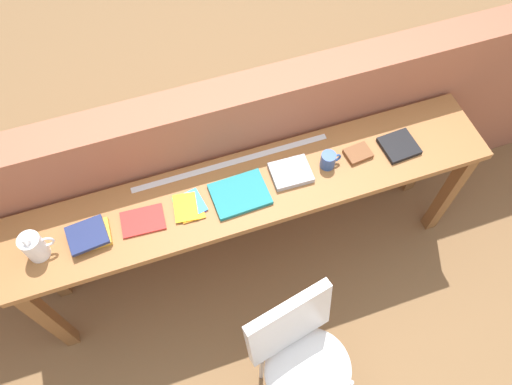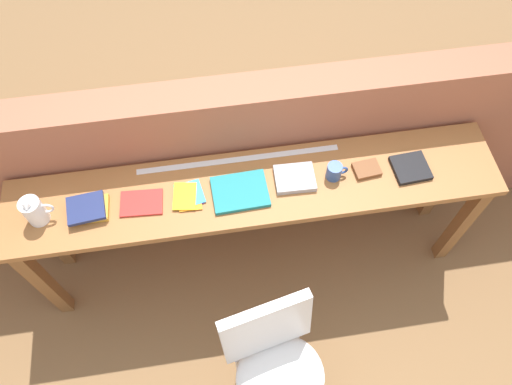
{
  "view_description": "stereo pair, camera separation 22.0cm",
  "coord_description": "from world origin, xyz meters",
  "px_view_note": "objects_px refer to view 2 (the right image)",
  "views": [
    {
      "loc": [
        -0.4,
        -0.92,
        3.02
      ],
      "look_at": [
        0.0,
        0.25,
        0.9
      ],
      "focal_mm": 35.0,
      "sensor_mm": 36.0,
      "label": 1
    },
    {
      "loc": [
        -0.19,
        -0.97,
        3.02
      ],
      "look_at": [
        0.0,
        0.25,
        0.9
      ],
      "focal_mm": 35.0,
      "sensor_mm": 36.0,
      "label": 2
    }
  ],
  "objects_px": {
    "chair_white_moulded": "(275,360)",
    "book_repair_rightmost": "(411,168)",
    "book_open_centre": "(240,192)",
    "magazine_cycling": "(142,203)",
    "book_stack_leftmost": "(89,209)",
    "leather_journal_brown": "(367,169)",
    "pamphlet_pile_colourful": "(188,195)",
    "mug": "(335,171)",
    "pitcher_white": "(35,211)"
  },
  "relations": [
    {
      "from": "chair_white_moulded",
      "to": "book_repair_rightmost",
      "type": "distance_m",
      "value": 1.17
    },
    {
      "from": "book_open_centre",
      "to": "book_repair_rightmost",
      "type": "distance_m",
      "value": 0.88
    },
    {
      "from": "magazine_cycling",
      "to": "book_open_centre",
      "type": "relative_size",
      "value": 0.75
    },
    {
      "from": "book_stack_leftmost",
      "to": "book_open_centre",
      "type": "xyz_separation_m",
      "value": [
        0.73,
        -0.01,
        -0.01
      ]
    },
    {
      "from": "magazine_cycling",
      "to": "book_open_centre",
      "type": "bearing_deg",
      "value": 2.22
    },
    {
      "from": "book_open_centre",
      "to": "leather_journal_brown",
      "type": "relative_size",
      "value": 2.1
    },
    {
      "from": "chair_white_moulded",
      "to": "pamphlet_pile_colourful",
      "type": "bearing_deg",
      "value": 112.15
    },
    {
      "from": "magazine_cycling",
      "to": "pamphlet_pile_colourful",
      "type": "height_order",
      "value": "pamphlet_pile_colourful"
    },
    {
      "from": "book_stack_leftmost",
      "to": "book_open_centre",
      "type": "height_order",
      "value": "book_stack_leftmost"
    },
    {
      "from": "book_stack_leftmost",
      "to": "book_repair_rightmost",
      "type": "bearing_deg",
      "value": 0.09
    },
    {
      "from": "pamphlet_pile_colourful",
      "to": "leather_journal_brown",
      "type": "relative_size",
      "value": 1.35
    },
    {
      "from": "magazine_cycling",
      "to": "book_open_centre",
      "type": "xyz_separation_m",
      "value": [
        0.49,
        -0.01,
        0.01
      ]
    },
    {
      "from": "book_stack_leftmost",
      "to": "pamphlet_pile_colourful",
      "type": "xyz_separation_m",
      "value": [
        0.48,
        0.01,
        -0.02
      ]
    },
    {
      "from": "mug",
      "to": "book_repair_rightmost",
      "type": "height_order",
      "value": "mug"
    },
    {
      "from": "book_open_centre",
      "to": "chair_white_moulded",
      "type": "bearing_deg",
      "value": -87.54
    },
    {
      "from": "leather_journal_brown",
      "to": "book_repair_rightmost",
      "type": "distance_m",
      "value": 0.22
    },
    {
      "from": "book_stack_leftmost",
      "to": "mug",
      "type": "distance_m",
      "value": 1.22
    },
    {
      "from": "chair_white_moulded",
      "to": "book_stack_leftmost",
      "type": "height_order",
      "value": "book_stack_leftmost"
    },
    {
      "from": "book_stack_leftmost",
      "to": "book_repair_rightmost",
      "type": "distance_m",
      "value": 1.61
    },
    {
      "from": "chair_white_moulded",
      "to": "mug",
      "type": "height_order",
      "value": "mug"
    },
    {
      "from": "pitcher_white",
      "to": "book_open_centre",
      "type": "bearing_deg",
      "value": -0.11
    },
    {
      "from": "book_open_centre",
      "to": "mug",
      "type": "height_order",
      "value": "mug"
    },
    {
      "from": "pitcher_white",
      "to": "leather_journal_brown",
      "type": "height_order",
      "value": "pitcher_white"
    },
    {
      "from": "magazine_cycling",
      "to": "mug",
      "type": "distance_m",
      "value": 0.97
    },
    {
      "from": "book_stack_leftmost",
      "to": "book_open_centre",
      "type": "relative_size",
      "value": 0.73
    },
    {
      "from": "pamphlet_pile_colourful",
      "to": "mug",
      "type": "distance_m",
      "value": 0.74
    },
    {
      "from": "pamphlet_pile_colourful",
      "to": "mug",
      "type": "bearing_deg",
      "value": 0.53
    },
    {
      "from": "chair_white_moulded",
      "to": "pitcher_white",
      "type": "distance_m",
      "value": 1.34
    },
    {
      "from": "pamphlet_pile_colourful",
      "to": "book_open_centre",
      "type": "relative_size",
      "value": 0.64
    },
    {
      "from": "pamphlet_pile_colourful",
      "to": "leather_journal_brown",
      "type": "distance_m",
      "value": 0.91
    },
    {
      "from": "chair_white_moulded",
      "to": "magazine_cycling",
      "type": "height_order",
      "value": "same"
    },
    {
      "from": "book_stack_leftmost",
      "to": "book_repair_rightmost",
      "type": "relative_size",
      "value": 1.13
    },
    {
      "from": "book_stack_leftmost",
      "to": "mug",
      "type": "relative_size",
      "value": 1.82
    },
    {
      "from": "chair_white_moulded",
      "to": "leather_journal_brown",
      "type": "distance_m",
      "value": 1.05
    },
    {
      "from": "chair_white_moulded",
      "to": "mug",
      "type": "bearing_deg",
      "value": 61.42
    },
    {
      "from": "pitcher_white",
      "to": "book_repair_rightmost",
      "type": "xyz_separation_m",
      "value": [
        1.85,
        0.01,
        -0.07
      ]
    },
    {
      "from": "pitcher_white",
      "to": "book_stack_leftmost",
      "type": "xyz_separation_m",
      "value": [
        0.24,
        0.0,
        -0.05
      ]
    },
    {
      "from": "pamphlet_pile_colourful",
      "to": "book_repair_rightmost",
      "type": "distance_m",
      "value": 1.13
    },
    {
      "from": "magazine_cycling",
      "to": "pamphlet_pile_colourful",
      "type": "distance_m",
      "value": 0.23
    },
    {
      "from": "chair_white_moulded",
      "to": "magazine_cycling",
      "type": "distance_m",
      "value": 1.0
    },
    {
      "from": "chair_white_moulded",
      "to": "mug",
      "type": "relative_size",
      "value": 8.1
    },
    {
      "from": "chair_white_moulded",
      "to": "magazine_cycling",
      "type": "relative_size",
      "value": 4.32
    },
    {
      "from": "pamphlet_pile_colourful",
      "to": "book_stack_leftmost",
      "type": "bearing_deg",
      "value": -178.48
    },
    {
      "from": "mug",
      "to": "leather_journal_brown",
      "type": "distance_m",
      "value": 0.18
    },
    {
      "from": "pitcher_white",
      "to": "leather_journal_brown",
      "type": "bearing_deg",
      "value": 1.14
    },
    {
      "from": "leather_journal_brown",
      "to": "book_stack_leftmost",
      "type": "bearing_deg",
      "value": 175.43
    },
    {
      "from": "pitcher_white",
      "to": "book_open_centre",
      "type": "relative_size",
      "value": 0.67
    },
    {
      "from": "pitcher_white",
      "to": "book_repair_rightmost",
      "type": "relative_size",
      "value": 1.04
    },
    {
      "from": "chair_white_moulded",
      "to": "book_repair_rightmost",
      "type": "height_order",
      "value": "book_repair_rightmost"
    },
    {
      "from": "book_stack_leftmost",
      "to": "magazine_cycling",
      "type": "bearing_deg",
      "value": 1.33
    }
  ]
}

